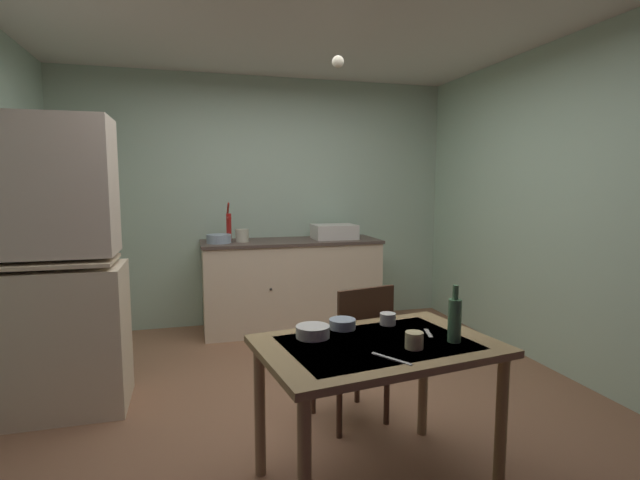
{
  "coord_description": "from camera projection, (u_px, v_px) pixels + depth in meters",
  "views": [
    {
      "loc": [
        -0.74,
        -3.04,
        1.49
      ],
      "look_at": [
        0.09,
        0.0,
        1.11
      ],
      "focal_mm": 26.55,
      "sensor_mm": 36.0,
      "label": 1
    }
  ],
  "objects": [
    {
      "name": "ground_plane",
      "position": [
        308.0,
        400.0,
        3.28
      ],
      "size": [
        5.07,
        5.07,
        0.0
      ],
      "primitive_type": "plane",
      "color": "#936448"
    },
    {
      "name": "mug_tall",
      "position": [
        414.0,
        340.0,
        2.19
      ],
      "size": [
        0.08,
        0.08,
        0.08
      ],
      "primitive_type": "cylinder",
      "color": "beige",
      "rests_on": "dining_table"
    },
    {
      "name": "counter_cabinet",
      "position": [
        291.0,
        284.0,
        4.89
      ],
      "size": [
        1.81,
        0.64,
        0.92
      ],
      "color": "beige",
      "rests_on": "ground"
    },
    {
      "name": "wall_right",
      "position": [
        567.0,
        208.0,
        3.68
      ],
      "size": [
        0.1,
        4.08,
        2.6
      ],
      "primitive_type": "cube",
      "color": "#B3D4B9",
      "rests_on": "ground"
    },
    {
      "name": "serving_bowl_wide",
      "position": [
        342.0,
        324.0,
        2.49
      ],
      "size": [
        0.14,
        0.14,
        0.05
      ],
      "primitive_type": "cylinder",
      "color": "#9EB2C6",
      "rests_on": "dining_table"
    },
    {
      "name": "mug_dark",
      "position": [
        388.0,
        319.0,
        2.56
      ],
      "size": [
        0.09,
        0.09,
        0.06
      ],
      "primitive_type": "cylinder",
      "color": "white",
      "rests_on": "dining_table"
    },
    {
      "name": "table_knife",
      "position": [
        391.0,
        359.0,
        2.05
      ],
      "size": [
        0.12,
        0.19,
        0.0
      ],
      "primitive_type": "cube",
      "rotation": [
        0.0,
        0.0,
        5.26
      ],
      "color": "silver",
      "rests_on": "dining_table"
    },
    {
      "name": "dining_table",
      "position": [
        377.0,
        362.0,
        2.29
      ],
      "size": [
        1.22,
        0.89,
        0.73
      ],
      "color": "#A48757",
      "rests_on": "ground"
    },
    {
      "name": "sink_basin",
      "position": [
        334.0,
        231.0,
        4.95
      ],
      "size": [
        0.44,
        0.34,
        0.15
      ],
      "color": "white",
      "rests_on": "counter_cabinet"
    },
    {
      "name": "soup_bowl_small",
      "position": [
        313.0,
        331.0,
        2.35
      ],
      "size": [
        0.17,
        0.17,
        0.06
      ],
      "primitive_type": "cylinder",
      "color": "white",
      "rests_on": "dining_table"
    },
    {
      "name": "stoneware_crock",
      "position": [
        242.0,
        235.0,
        4.69
      ],
      "size": [
        0.13,
        0.13,
        0.13
      ],
      "primitive_type": "cylinder",
      "color": "beige",
      "rests_on": "counter_cabinet"
    },
    {
      "name": "wall_back",
      "position": [
        262.0,
        202.0,
        5.08
      ],
      "size": [
        4.17,
        0.1,
        2.6
      ],
      "primitive_type": "cube",
      "color": "#B4D0B9",
      "rests_on": "ground"
    },
    {
      "name": "pendant_bulb",
      "position": [
        338.0,
        62.0,
        3.11
      ],
      "size": [
        0.08,
        0.08,
        0.08
      ],
      "primitive_type": "sphere",
      "color": "#F9EFCC"
    },
    {
      "name": "hutch_cabinet",
      "position": [
        55.0,
        277.0,
        3.04
      ],
      "size": [
        0.83,
        0.54,
        1.91
      ],
      "color": "beige",
      "rests_on": "ground"
    },
    {
      "name": "glass_bottle",
      "position": [
        455.0,
        319.0,
        2.27
      ],
      "size": [
        0.06,
        0.06,
        0.28
      ],
      "color": "#4C7F56",
      "rests_on": "dining_table"
    },
    {
      "name": "hand_pump",
      "position": [
        229.0,
        225.0,
        4.7
      ],
      "size": [
        0.05,
        0.27,
        0.39
      ],
      "color": "#B21E19",
      "rests_on": "counter_cabinet"
    },
    {
      "name": "chair_far_side",
      "position": [
        355.0,
        349.0,
        2.91
      ],
      "size": [
        0.48,
        0.48,
        0.88
      ],
      "color": "#492E21",
      "rests_on": "ground"
    },
    {
      "name": "teaspoon_near_bowl",
      "position": [
        428.0,
        333.0,
        2.41
      ],
      "size": [
        0.06,
        0.14,
        0.0
      ],
      "primitive_type": "cube",
      "rotation": [
        0.0,
        0.0,
        1.28
      ],
      "color": "beige",
      "rests_on": "dining_table"
    },
    {
      "name": "mixing_bowl_counter",
      "position": [
        219.0,
        239.0,
        4.59
      ],
      "size": [
        0.24,
        0.24,
        0.08
      ],
      "primitive_type": "cylinder",
      "color": "#9EB2C6",
      "rests_on": "counter_cabinet"
    }
  ]
}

